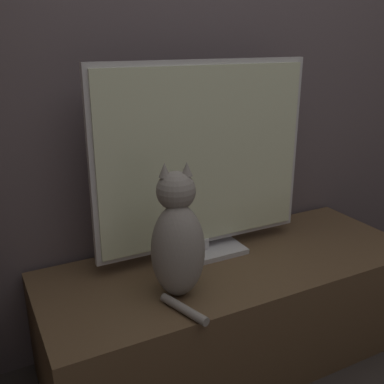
{
  "coord_description": "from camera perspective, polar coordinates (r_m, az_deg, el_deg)",
  "views": [
    {
      "loc": [
        -0.84,
        -0.37,
        1.22
      ],
      "look_at": [
        -0.17,
        0.91,
        0.72
      ],
      "focal_mm": 42.0,
      "sensor_mm": 36.0,
      "label": 1
    }
  ],
  "objects": [
    {
      "name": "cat",
      "position": [
        1.44,
        -1.85,
        -6.18
      ],
      "size": [
        0.21,
        0.31,
        0.44
      ],
      "rotation": [
        0.0,
        0.0,
        -0.3
      ],
      "color": "gray",
      "rests_on": "tv_stand"
    },
    {
      "name": "tv",
      "position": [
        1.65,
        1.5,
        3.78
      ],
      "size": [
        0.85,
        0.19,
        0.73
      ],
      "color": "#B7B7BC",
      "rests_on": "tv_stand"
    },
    {
      "name": "tv_stand",
      "position": [
        1.83,
        5.19,
        -14.59
      ],
      "size": [
        1.45,
        0.56,
        0.41
      ],
      "color": "brown",
      "rests_on": "ground_plane"
    },
    {
      "name": "wall_back",
      "position": [
        1.8,
        0.37,
        21.73
      ],
      "size": [
        4.8,
        0.05,
        2.6
      ],
      "color": "#564C51",
      "rests_on": "ground_plane"
    }
  ]
}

